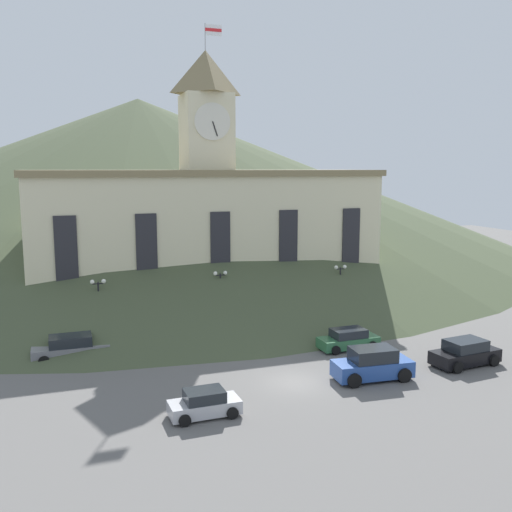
# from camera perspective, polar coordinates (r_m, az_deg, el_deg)

# --- Properties ---
(ground_plane) EXTENTS (160.00, 160.00, 0.00)m
(ground_plane) POSITION_cam_1_polar(r_m,az_deg,el_deg) (37.36, 4.04, -12.48)
(ground_plane) COLOR #605E5B
(civic_building) EXTENTS (34.05, 9.77, 26.95)m
(civic_building) POSITION_cam_1_polar(r_m,az_deg,el_deg) (56.45, -4.85, 2.51)
(civic_building) COLOR beige
(civic_building) RESTS_ON ground
(banner_fence) EXTENTS (29.92, 0.12, 2.62)m
(banner_fence) POSITION_cam_1_polar(r_m,az_deg,el_deg) (50.09, -2.54, -5.36)
(banner_fence) COLOR red
(banner_fence) RESTS_ON ground
(hillside_backdrop) EXTENTS (130.69, 130.69, 25.40)m
(hillside_backdrop) POSITION_cam_1_polar(r_m,az_deg,el_deg) (103.12, -11.54, 8.13)
(hillside_backdrop) COLOR #424C33
(hillside_backdrop) RESTS_ON ground
(street_lamp_far_left) EXTENTS (1.26, 0.36, 4.57)m
(street_lamp_far_left) POSITION_cam_1_polar(r_m,az_deg,el_deg) (48.42, -15.47, -3.67)
(street_lamp_far_left) COLOR black
(street_lamp_far_left) RESTS_ON ground
(street_lamp_right) EXTENTS (1.26, 0.36, 4.64)m
(street_lamp_right) POSITION_cam_1_polar(r_m,az_deg,el_deg) (50.08, -3.58, -2.91)
(street_lamp_right) COLOR black
(street_lamp_right) RESTS_ON ground
(street_lamp_center) EXTENTS (1.26, 0.36, 4.51)m
(street_lamp_center) POSITION_cam_1_polar(r_m,az_deg,el_deg) (54.34, 8.42, -2.15)
(street_lamp_center) COLOR black
(street_lamp_center) RESTS_ON ground
(car_green_wagon) EXTENTS (4.64, 2.22, 1.55)m
(car_green_wagon) POSITION_cam_1_polar(r_m,az_deg,el_deg) (44.05, 9.22, -8.25)
(car_green_wagon) COLOR #2D663D
(car_green_wagon) RESTS_ON ground
(car_gray_pickup) EXTENTS (5.31, 2.38, 1.75)m
(car_gray_pickup) POSITION_cam_1_polar(r_m,az_deg,el_deg) (43.25, -18.03, -8.77)
(car_gray_pickup) COLOR slate
(car_gray_pickup) RESTS_ON ground
(car_black_suv) EXTENTS (5.08, 2.78, 1.80)m
(car_black_suv) POSITION_cam_1_polar(r_m,az_deg,el_deg) (42.61, 20.18, -9.12)
(car_black_suv) COLOR black
(car_black_suv) RESTS_ON ground
(car_yellow_coupe) EXTENTS (4.35, 2.44, 1.35)m
(car_yellow_coupe) POSITION_cam_1_polar(r_m,az_deg,el_deg) (47.05, -3.29, -7.16)
(car_yellow_coupe) COLOR yellow
(car_yellow_coupe) RESTS_ON ground
(car_blue_van) EXTENTS (5.23, 2.66, 2.10)m
(car_blue_van) POSITION_cam_1_polar(r_m,az_deg,el_deg) (38.18, 11.56, -10.62)
(car_blue_van) COLOR #284C99
(car_blue_van) RESTS_ON ground
(car_silver_hatch) EXTENTS (3.94, 2.09, 1.50)m
(car_silver_hatch) POSITION_cam_1_polar(r_m,az_deg,el_deg) (32.49, -5.18, -14.53)
(car_silver_hatch) COLOR #B7B7BC
(car_silver_hatch) RESTS_ON ground
(pedestrian) EXTENTS (0.53, 0.53, 1.72)m
(pedestrian) POSITION_cam_1_polar(r_m,az_deg,el_deg) (45.03, -6.97, -7.53)
(pedestrian) COLOR #282D3D
(pedestrian) RESTS_ON ground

